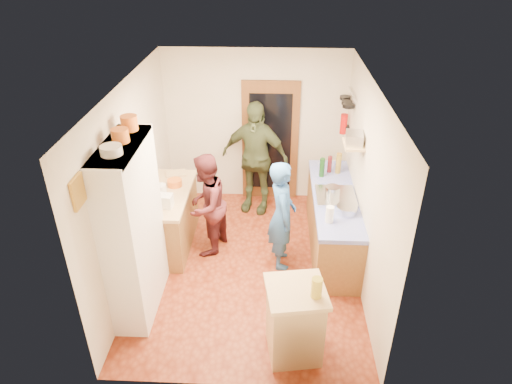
# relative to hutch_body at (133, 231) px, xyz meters

# --- Properties ---
(floor) EXTENTS (3.00, 4.00, 0.02)m
(floor) POSITION_rel_hutch_body_xyz_m (1.30, 0.80, -1.11)
(floor) COLOR brown
(floor) RESTS_ON ground
(ceiling) EXTENTS (3.00, 4.00, 0.02)m
(ceiling) POSITION_rel_hutch_body_xyz_m (1.30, 0.80, 1.51)
(ceiling) COLOR silver
(ceiling) RESTS_ON ground
(wall_back) EXTENTS (3.00, 0.02, 2.60)m
(wall_back) POSITION_rel_hutch_body_xyz_m (1.30, 2.81, 0.20)
(wall_back) COLOR beige
(wall_back) RESTS_ON ground
(wall_front) EXTENTS (3.00, 0.02, 2.60)m
(wall_front) POSITION_rel_hutch_body_xyz_m (1.30, -1.21, 0.20)
(wall_front) COLOR beige
(wall_front) RESTS_ON ground
(wall_left) EXTENTS (0.02, 4.00, 2.60)m
(wall_left) POSITION_rel_hutch_body_xyz_m (-0.21, 0.80, 0.20)
(wall_left) COLOR beige
(wall_left) RESTS_ON ground
(wall_right) EXTENTS (0.02, 4.00, 2.60)m
(wall_right) POSITION_rel_hutch_body_xyz_m (2.81, 0.80, 0.20)
(wall_right) COLOR beige
(wall_right) RESTS_ON ground
(door_frame) EXTENTS (0.95, 0.06, 2.10)m
(door_frame) POSITION_rel_hutch_body_xyz_m (1.55, 2.77, -0.05)
(door_frame) COLOR brown
(door_frame) RESTS_ON ground
(door_glass) EXTENTS (0.70, 0.02, 1.70)m
(door_glass) POSITION_rel_hutch_body_xyz_m (1.55, 2.74, -0.05)
(door_glass) COLOR black
(door_glass) RESTS_ON door_frame
(hutch_body) EXTENTS (0.40, 1.20, 2.20)m
(hutch_body) POSITION_rel_hutch_body_xyz_m (0.00, 0.00, 0.00)
(hutch_body) COLOR white
(hutch_body) RESTS_ON ground
(hutch_top_shelf) EXTENTS (0.40, 1.14, 0.04)m
(hutch_top_shelf) POSITION_rel_hutch_body_xyz_m (0.00, 0.00, 1.08)
(hutch_top_shelf) COLOR white
(hutch_top_shelf) RESTS_ON hutch_body
(plate_stack) EXTENTS (0.22, 0.22, 0.09)m
(plate_stack) POSITION_rel_hutch_body_xyz_m (0.00, -0.25, 1.15)
(plate_stack) COLOR white
(plate_stack) RESTS_ON hutch_top_shelf
(orange_pot_a) EXTENTS (0.18, 0.18, 0.15)m
(orange_pot_a) POSITION_rel_hutch_body_xyz_m (0.00, 0.06, 1.17)
(orange_pot_a) COLOR orange
(orange_pot_a) RESTS_ON hutch_top_shelf
(orange_pot_b) EXTENTS (0.19, 0.19, 0.17)m
(orange_pot_b) POSITION_rel_hutch_body_xyz_m (0.00, 0.40, 1.18)
(orange_pot_b) COLOR orange
(orange_pot_b) RESTS_ON hutch_top_shelf
(left_counter_base) EXTENTS (0.60, 1.40, 0.85)m
(left_counter_base) POSITION_rel_hutch_body_xyz_m (0.10, 1.25, -0.68)
(left_counter_base) COLOR olive
(left_counter_base) RESTS_ON ground
(left_counter_top) EXTENTS (0.64, 1.44, 0.05)m
(left_counter_top) POSITION_rel_hutch_body_xyz_m (0.10, 1.25, -0.23)
(left_counter_top) COLOR tan
(left_counter_top) RESTS_ON left_counter_base
(toaster) EXTENTS (0.26, 0.18, 0.18)m
(toaster) POSITION_rel_hutch_body_xyz_m (0.15, 0.87, -0.11)
(toaster) COLOR white
(toaster) RESTS_ON left_counter_top
(kettle) EXTENTS (0.19, 0.19, 0.17)m
(kettle) POSITION_rel_hutch_body_xyz_m (0.05, 1.17, -0.12)
(kettle) COLOR white
(kettle) RESTS_ON left_counter_top
(orange_bowl) EXTENTS (0.26, 0.26, 0.10)m
(orange_bowl) POSITION_rel_hutch_body_xyz_m (0.18, 1.45, -0.15)
(orange_bowl) COLOR orange
(orange_bowl) RESTS_ON left_counter_top
(chopping_board) EXTENTS (0.35, 0.29, 0.02)m
(chopping_board) POSITION_rel_hutch_body_xyz_m (0.12, 1.82, -0.19)
(chopping_board) COLOR tan
(chopping_board) RESTS_ON left_counter_top
(right_counter_base) EXTENTS (0.60, 2.20, 0.84)m
(right_counter_base) POSITION_rel_hutch_body_xyz_m (2.50, 1.30, -0.68)
(right_counter_base) COLOR olive
(right_counter_base) RESTS_ON ground
(right_counter_top) EXTENTS (0.62, 2.22, 0.06)m
(right_counter_top) POSITION_rel_hutch_body_xyz_m (2.50, 1.30, -0.23)
(right_counter_top) COLOR #0B1DBA
(right_counter_top) RESTS_ON right_counter_base
(hob) EXTENTS (0.55, 0.58, 0.04)m
(hob) POSITION_rel_hutch_body_xyz_m (2.50, 1.23, -0.18)
(hob) COLOR silver
(hob) RESTS_ON right_counter_top
(pot_on_hob) EXTENTS (0.20, 0.20, 0.13)m
(pot_on_hob) POSITION_rel_hutch_body_xyz_m (2.45, 1.22, -0.09)
(pot_on_hob) COLOR silver
(pot_on_hob) RESTS_ON hob
(bottle_a) EXTENTS (0.09, 0.09, 0.30)m
(bottle_a) POSITION_rel_hutch_body_xyz_m (2.35, 1.85, -0.05)
(bottle_a) COLOR #143F14
(bottle_a) RESTS_ON right_counter_top
(bottle_b) EXTENTS (0.08, 0.08, 0.26)m
(bottle_b) POSITION_rel_hutch_body_xyz_m (2.48, 2.00, -0.07)
(bottle_b) COLOR #591419
(bottle_b) RESTS_ON right_counter_top
(bottle_c) EXTENTS (0.10, 0.10, 0.33)m
(bottle_c) POSITION_rel_hutch_body_xyz_m (2.61, 1.98, -0.04)
(bottle_c) COLOR olive
(bottle_c) RESTS_ON right_counter_top
(paper_towel) EXTENTS (0.11, 0.11, 0.22)m
(paper_towel) POSITION_rel_hutch_body_xyz_m (2.35, 0.60, -0.09)
(paper_towel) COLOR white
(paper_towel) RESTS_ON right_counter_top
(mixing_bowl) EXTENTS (0.33, 0.33, 0.11)m
(mixing_bowl) POSITION_rel_hutch_body_xyz_m (2.60, 0.82, -0.15)
(mixing_bowl) COLOR silver
(mixing_bowl) RESTS_ON right_counter_top
(island_base) EXTENTS (0.63, 0.63, 0.86)m
(island_base) POSITION_rel_hutch_body_xyz_m (1.89, -0.71, -0.67)
(island_base) COLOR tan
(island_base) RESTS_ON ground
(island_top) EXTENTS (0.71, 0.71, 0.05)m
(island_top) POSITION_rel_hutch_body_xyz_m (1.89, -0.71, -0.22)
(island_top) COLOR tan
(island_top) RESTS_ON island_base
(cutting_board) EXTENTS (0.39, 0.33, 0.02)m
(cutting_board) POSITION_rel_hutch_body_xyz_m (1.83, -0.67, -0.21)
(cutting_board) COLOR white
(cutting_board) RESTS_ON island_top
(oil_jar) EXTENTS (0.13, 0.13, 0.23)m
(oil_jar) POSITION_rel_hutch_body_xyz_m (2.09, -0.80, -0.08)
(oil_jar) COLOR #AD9E2D
(oil_jar) RESTS_ON island_top
(pan_rail) EXTENTS (0.02, 0.65, 0.02)m
(pan_rail) POSITION_rel_hutch_body_xyz_m (2.76, 2.33, 0.95)
(pan_rail) COLOR silver
(pan_rail) RESTS_ON wall_right
(pan_hang_a) EXTENTS (0.18, 0.18, 0.05)m
(pan_hang_a) POSITION_rel_hutch_body_xyz_m (2.70, 2.15, 0.82)
(pan_hang_a) COLOR black
(pan_hang_a) RESTS_ON pan_rail
(pan_hang_b) EXTENTS (0.16, 0.16, 0.05)m
(pan_hang_b) POSITION_rel_hutch_body_xyz_m (2.70, 2.35, 0.80)
(pan_hang_b) COLOR black
(pan_hang_b) RESTS_ON pan_rail
(pan_hang_c) EXTENTS (0.17, 0.17, 0.05)m
(pan_hang_c) POSITION_rel_hutch_body_xyz_m (2.70, 2.55, 0.81)
(pan_hang_c) COLOR black
(pan_hang_c) RESTS_ON pan_rail
(wall_shelf) EXTENTS (0.26, 0.42, 0.03)m
(wall_shelf) POSITION_rel_hutch_body_xyz_m (2.67, 1.25, 0.60)
(wall_shelf) COLOR tan
(wall_shelf) RESTS_ON wall_right
(radio) EXTENTS (0.25, 0.32, 0.15)m
(radio) POSITION_rel_hutch_body_xyz_m (2.67, 1.25, 0.69)
(radio) COLOR silver
(radio) RESTS_ON wall_shelf
(ext_bracket) EXTENTS (0.06, 0.10, 0.04)m
(ext_bracket) POSITION_rel_hutch_body_xyz_m (2.77, 2.50, 0.35)
(ext_bracket) COLOR black
(ext_bracket) RESTS_ON wall_right
(fire_extinguisher) EXTENTS (0.11, 0.11, 0.32)m
(fire_extinguisher) POSITION_rel_hutch_body_xyz_m (2.71, 2.50, 0.40)
(fire_extinguisher) COLOR red
(fire_extinguisher) RESTS_ON wall_right
(picture_frame) EXTENTS (0.03, 0.25, 0.30)m
(picture_frame) POSITION_rel_hutch_body_xyz_m (-0.18, -0.75, 0.95)
(picture_frame) COLOR gold
(picture_frame) RESTS_ON wall_left
(person_hob) EXTENTS (0.45, 0.62, 1.59)m
(person_hob) POSITION_rel_hutch_body_xyz_m (1.78, 0.87, -0.30)
(person_hob) COLOR #2C5BA0
(person_hob) RESTS_ON ground
(person_left) EXTENTS (0.79, 0.89, 1.54)m
(person_left) POSITION_rel_hutch_body_xyz_m (0.71, 1.17, -0.33)
(person_left) COLOR #4D1D21
(person_left) RESTS_ON ground
(person_back) EXTENTS (1.20, 0.74, 1.90)m
(person_back) POSITION_rel_hutch_body_xyz_m (1.32, 2.34, -0.15)
(person_back) COLOR #384226
(person_back) RESTS_ON ground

